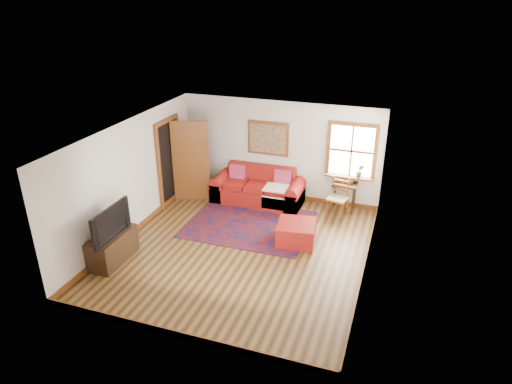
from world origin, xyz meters
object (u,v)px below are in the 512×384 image
at_px(side_table, 344,188).
at_px(red_ottoman, 296,233).
at_px(ladder_back_chair, 339,196).
at_px(media_cabinet, 113,247).
at_px(red_leather_sofa, 258,191).

bearing_deg(side_table, red_ottoman, -110.52).
distance_m(red_ottoman, ladder_back_chair, 1.67).
xyz_separation_m(red_ottoman, ladder_back_chair, (0.62, 1.53, 0.28)).
height_order(red_ottoman, side_table, side_table).
distance_m(side_table, media_cabinet, 5.43).
xyz_separation_m(side_table, media_cabinet, (-3.93, -3.73, -0.28)).
height_order(side_table, media_cabinet, side_table).
bearing_deg(red_ottoman, red_leather_sofa, 122.49).
height_order(red_leather_sofa, side_table, red_leather_sofa).
height_order(red_leather_sofa, ladder_back_chair, ladder_back_chair).
height_order(ladder_back_chair, media_cabinet, ladder_back_chair).
relative_size(red_ottoman, ladder_back_chair, 0.84).
bearing_deg(ladder_back_chair, red_ottoman, -112.01).
bearing_deg(red_leather_sofa, media_cabinet, -117.48).
distance_m(side_table, ladder_back_chair, 0.35).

